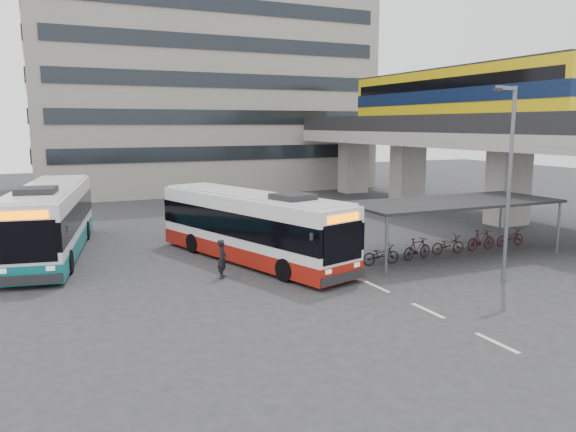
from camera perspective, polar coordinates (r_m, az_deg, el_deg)
name	(u,v)px	position (r m, az deg, el deg)	size (l,w,h in m)	color
ground	(317,295)	(20.15, 3.00, -8.02)	(120.00, 120.00, 0.00)	#28282B
viaduct	(459,121)	(39.33, 17.00, 9.23)	(8.00, 32.00, 9.68)	gray
bike_shelter	(452,223)	(26.93, 16.28, -0.65)	(10.00, 4.00, 2.54)	#595B60
office_block	(199,54)	(55.50, -9.00, 15.90)	(30.00, 15.00, 25.00)	gray
road_markings	(428,311)	(19.06, 14.03, -9.30)	(0.15, 7.60, 0.01)	beige
bus_main	(252,227)	(24.77, -3.72, -1.16)	(5.53, 11.23, 3.26)	white
bus_teal	(51,221)	(28.05, -22.96, -0.45)	(4.58, 12.00, 3.47)	white
pedestrian	(222,259)	(22.26, -6.69, -4.34)	(0.56, 0.37, 1.54)	black
lamp_post	(508,173)	(22.54, 21.48, 4.10)	(1.29, 0.40, 7.38)	#595B60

